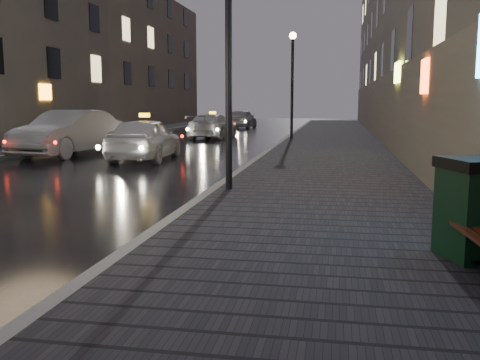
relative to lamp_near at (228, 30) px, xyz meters
The scene contains 13 objects.
sidewalk 15.52m from the lamp_near, 82.22° to the left, with size 4.60×58.00×0.15m, color black.
curb 15.39m from the lamp_near, 91.34° to the left, with size 0.20×58.00×0.15m, color slate.
sidewalk_far 18.65m from the lamp_near, 125.12° to the left, with size 2.40×58.00×0.15m, color black.
curb_far 17.95m from the lamp_near, 121.66° to the left, with size 0.20×58.00×0.15m, color slate.
building_near 19.94m from the lamp_near, 74.55° to the left, with size 1.80×50.00×13.00m, color #605B54.
building_far_c 36.45m from the lamp_near, 114.95° to the left, with size 6.00×22.00×11.00m, color #6B6051.
lamp_near is the anchor object (origin of this frame).
lamp_far 16.00m from the lamp_near, 90.00° to the left, with size 0.36×0.36×5.28m.
trash_bin 6.59m from the lamp_near, 48.82° to the right, with size 1.01×1.01×1.21m.
taxi_near 8.21m from the lamp_near, 123.55° to the left, with size 1.76×4.37×1.49m, color white.
car_left_mid 11.05m from the lamp_near, 135.66° to the left, with size 1.80×5.16×1.70m, color #9E9DA5.
taxi_mid 18.45m from the lamp_near, 104.27° to the left, with size 1.89×4.64×1.35m, color silver.
car_far 29.33m from the lamp_near, 99.53° to the left, with size 1.70×4.22×1.44m, color #9F9FA7.
Camera 1 is at (4.12, -5.19, 2.02)m, focal length 40.00 mm.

